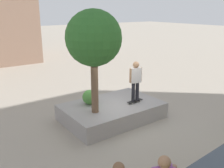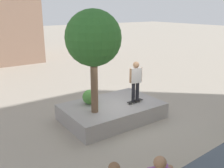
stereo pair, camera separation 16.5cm
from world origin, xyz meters
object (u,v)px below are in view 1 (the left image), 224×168
object	(u,v)px
planter_ledge	(112,111)
skateboarder	(136,78)
plaza_tree	(94,39)
skateboard	(135,101)

from	to	relation	value
planter_ledge	skateboarder	distance (m)	1.76
plaza_tree	skateboard	bearing A→B (deg)	176.67
planter_ledge	skateboard	bearing A→B (deg)	155.78
skateboarder	planter_ledge	bearing A→B (deg)	-24.22
plaza_tree	skateboard	world-z (taller)	plaza_tree
planter_ledge	skateboard	size ratio (longest dim) A/B	5.07
skateboard	plaza_tree	bearing A→B (deg)	-3.33
skateboard	skateboarder	xyz separation A→B (m)	(0.00, 0.00, 1.03)
skateboard	planter_ledge	bearing A→B (deg)	-24.22
planter_ledge	skateboard	xyz separation A→B (m)	(-0.94, 0.42, 0.40)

